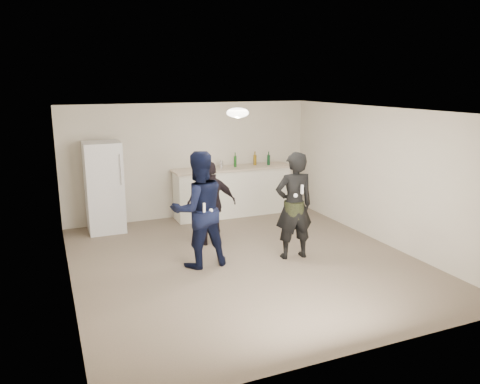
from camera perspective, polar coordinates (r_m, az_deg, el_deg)
name	(u,v)px	position (r m, az deg, el deg)	size (l,w,h in m)	color
floor	(245,261)	(7.95, 0.57, -8.40)	(6.00, 6.00, 0.00)	#6B5B4C
ceiling	(245,111)	(7.40, 0.61, 9.89)	(6.00, 6.00, 0.00)	silver
wall_back	(191,160)	(10.34, -6.04, 3.84)	(6.00, 6.00, 0.00)	beige
wall_front	(359,248)	(5.07, 14.27, -6.61)	(6.00, 6.00, 0.00)	beige
wall_left	(65,206)	(6.99, -20.60, -1.57)	(6.00, 6.00, 0.00)	beige
wall_right	(382,176)	(9.01, 16.87, 1.92)	(6.00, 6.00, 0.00)	beige
counter	(233,192)	(10.46, -0.90, -0.03)	(2.60, 0.56, 1.05)	white
counter_top	(233,168)	(10.35, -0.91, 2.91)	(2.68, 0.64, 0.04)	beige
fridge	(104,187)	(9.65, -16.24, 0.57)	(0.70, 0.70, 1.80)	white
fridge_handle	(120,169)	(9.24, -14.40, 2.68)	(0.02, 0.02, 0.60)	silver
ceiling_dome	(238,113)	(7.67, -0.29, 9.65)	(0.36, 0.36, 0.16)	white
shaker	(221,164)	(10.24, -2.32, 3.38)	(0.08, 0.08, 0.17)	silver
man	(199,210)	(7.51, -5.07, -2.15)	(0.92, 0.72, 1.89)	#0E163A
woman	(294,206)	(7.89, 6.59, -1.68)	(0.67, 0.44, 1.83)	black
camo_shorts	(294,209)	(7.90, 6.58, -2.12)	(0.34, 0.34, 0.28)	#293317
spectator	(211,204)	(8.55, -3.50, -1.41)	(0.90, 0.38, 1.54)	black
remote_man	(204,208)	(7.22, -4.41, -1.90)	(0.04, 0.04, 0.15)	white
nunchuk_man	(211,211)	(7.31, -3.58, -2.28)	(0.07, 0.07, 0.07)	white
remote_woman	(302,189)	(7.59, 7.58, 0.33)	(0.04, 0.04, 0.15)	white
nunchuk_woman	(296,195)	(7.59, 6.79, -0.42)	(0.07, 0.07, 0.07)	white
bottle_cluster	(244,161)	(10.47, 0.47, 3.76)	(1.73, 0.20, 0.25)	silver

